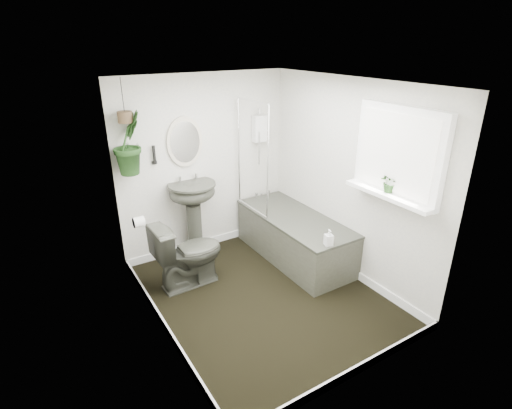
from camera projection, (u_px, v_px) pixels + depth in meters
floor at (263, 295)px, 4.50m from camera, size 2.30×2.80×0.02m
ceiling at (265, 81)px, 3.60m from camera, size 2.30×2.80×0.02m
wall_back at (205, 165)px, 5.15m from camera, size 2.30×0.02×2.30m
wall_front at (367, 262)px, 2.94m from camera, size 2.30×0.02×2.30m
wall_left at (152, 227)px, 3.48m from camera, size 0.02×2.80×2.30m
wall_right at (348, 180)px, 4.61m from camera, size 0.02×2.80×2.30m
skirting at (263, 291)px, 4.48m from camera, size 2.30×2.80×0.10m
bathtub at (294, 237)px, 5.16m from camera, size 0.72×1.72×0.58m
bath_screen at (253, 158)px, 5.00m from camera, size 0.04×0.72×1.40m
shower_box at (260, 129)px, 5.33m from camera, size 0.20×0.10×0.35m
oval_mirror at (185, 142)px, 4.86m from camera, size 0.46×0.03×0.62m
wall_sconce at (154, 155)px, 4.69m from camera, size 0.04×0.04×0.22m
toilet_roll_holder at (139, 222)px, 4.16m from camera, size 0.11×0.11×0.11m
window_recess at (399, 153)px, 3.84m from camera, size 0.08×1.00×0.90m
window_sill at (388, 195)px, 3.96m from camera, size 0.18×1.00×0.04m
window_blinds at (396, 154)px, 3.81m from camera, size 0.01×0.86×0.76m
toilet at (189, 253)px, 4.55m from camera, size 0.80×0.48×0.80m
pedestal_sink at (194, 220)px, 5.14m from camera, size 0.65×0.58×1.01m
sill_plant at (390, 182)px, 3.95m from camera, size 0.24×0.23×0.21m
hanging_plant at (128, 143)px, 4.38m from camera, size 0.48×0.49×0.69m
soap_bottle at (329, 237)px, 4.33m from camera, size 0.10×0.11×0.19m
hanging_pot at (125, 117)px, 4.27m from camera, size 0.16×0.16×0.12m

